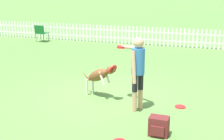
% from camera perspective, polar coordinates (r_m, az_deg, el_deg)
% --- Properties ---
extents(ground_plane, '(240.00, 240.00, 0.00)m').
position_cam_1_polar(ground_plane, '(7.75, -0.70, -4.92)').
color(ground_plane, '#5B8C42').
extents(handler_person, '(0.83, 0.93, 1.62)m').
position_cam_1_polar(handler_person, '(6.69, 4.61, 0.86)').
color(handler_person, tan).
rests_on(handler_person, ground_plane).
extents(leaping_dog, '(1.14, 0.62, 0.91)m').
position_cam_1_polar(leaping_dog, '(7.56, -2.35, -0.96)').
color(leaping_dog, brown).
rests_on(leaping_dog, ground_plane).
extents(frisbee_near_handler, '(0.24, 0.24, 0.02)m').
position_cam_1_polar(frisbee_near_handler, '(7.26, 12.37, -6.57)').
color(frisbee_near_handler, red).
rests_on(frisbee_near_handler, ground_plane).
extents(backpack_on_grass, '(0.35, 0.29, 0.36)m').
position_cam_1_polar(backpack_on_grass, '(5.82, 8.56, -10.15)').
color(backpack_on_grass, maroon).
rests_on(backpack_on_grass, ground_plane).
extents(picket_fence, '(25.70, 0.04, 0.86)m').
position_cam_1_polar(picket_fence, '(14.56, 9.51, 5.99)').
color(picket_fence, white).
rests_on(picket_fence, ground_plane).
extents(folding_chair_center, '(0.52, 0.54, 0.84)m').
position_cam_1_polar(folding_chair_center, '(15.89, -12.87, 6.81)').
color(folding_chair_center, '#333338').
rests_on(folding_chair_center, ground_plane).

